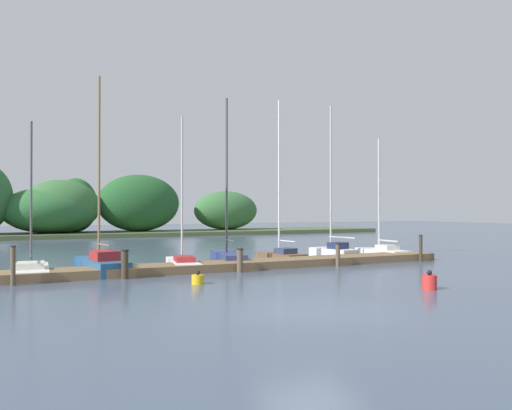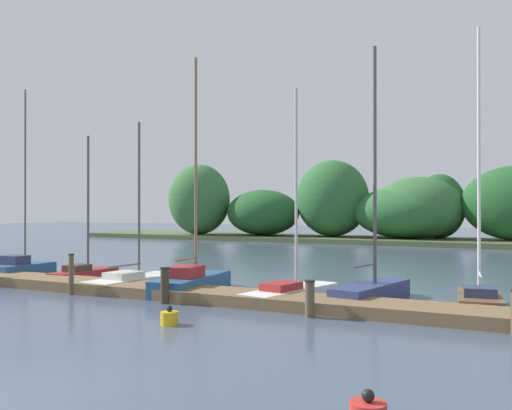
{
  "view_description": "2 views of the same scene",
  "coord_description": "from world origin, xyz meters",
  "px_view_note": "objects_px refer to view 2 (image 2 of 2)",
  "views": [
    {
      "loc": [
        -7.45,
        -11.68,
        2.65
      ],
      "look_at": [
        3.81,
        10.58,
        2.86
      ],
      "focal_mm": 36.95,
      "sensor_mm": 36.0,
      "label": 1
    },
    {
      "loc": [
        7.45,
        -5.8,
        2.96
      ],
      "look_at": [
        -0.72,
        10.44,
        3.04
      ],
      "focal_mm": 39.51,
      "sensor_mm": 36.0,
      "label": 2
    }
  ],
  "objects_px": {
    "channel_buoy_0": "(169,318)",
    "sailboat_1": "(86,271)",
    "sailboat_4": "(293,289)",
    "sailboat_5": "(374,287)",
    "sailboat_0": "(23,268)",
    "mooring_piling_1": "(71,274)",
    "mooring_piling_3": "(310,298)",
    "sailboat_6": "(479,294)",
    "sailboat_2": "(135,279)",
    "sailboat_3": "(193,279)",
    "mooring_piling_2": "(165,285)"
  },
  "relations": [
    {
      "from": "channel_buoy_0",
      "to": "sailboat_1",
      "type": "bearing_deg",
      "value": 145.03
    },
    {
      "from": "sailboat_1",
      "to": "sailboat_4",
      "type": "height_order",
      "value": "sailboat_4"
    },
    {
      "from": "mooring_piling_2",
      "to": "mooring_piling_3",
      "type": "distance_m",
      "value": 4.8
    },
    {
      "from": "channel_buoy_0",
      "to": "sailboat_5",
      "type": "bearing_deg",
      "value": 57.7
    },
    {
      "from": "sailboat_3",
      "to": "mooring_piling_3",
      "type": "relative_size",
      "value": 8.24
    },
    {
      "from": "sailboat_3",
      "to": "sailboat_5",
      "type": "height_order",
      "value": "sailboat_3"
    },
    {
      "from": "sailboat_0",
      "to": "mooring_piling_2",
      "type": "xyz_separation_m",
      "value": [
        9.25,
        -2.62,
        0.16
      ]
    },
    {
      "from": "sailboat_2",
      "to": "sailboat_4",
      "type": "distance_m",
      "value": 6.32
    },
    {
      "from": "mooring_piling_2",
      "to": "mooring_piling_1",
      "type": "bearing_deg",
      "value": -179.91
    },
    {
      "from": "sailboat_2",
      "to": "sailboat_3",
      "type": "distance_m",
      "value": 2.66
    },
    {
      "from": "sailboat_1",
      "to": "sailboat_4",
      "type": "relative_size",
      "value": 0.86
    },
    {
      "from": "sailboat_6",
      "to": "sailboat_2",
      "type": "bearing_deg",
      "value": 86.85
    },
    {
      "from": "sailboat_6",
      "to": "mooring_piling_3",
      "type": "relative_size",
      "value": 8.28
    },
    {
      "from": "sailboat_4",
      "to": "channel_buoy_0",
      "type": "xyz_separation_m",
      "value": [
        -1.19,
        -5.16,
        -0.13
      ]
    },
    {
      "from": "sailboat_6",
      "to": "mooring_piling_2",
      "type": "xyz_separation_m",
      "value": [
        -8.75,
        -3.46,
        0.15
      ]
    },
    {
      "from": "mooring_piling_2",
      "to": "channel_buoy_0",
      "type": "xyz_separation_m",
      "value": [
        1.99,
        -2.56,
        -0.38
      ]
    },
    {
      "from": "sailboat_1",
      "to": "channel_buoy_0",
      "type": "xyz_separation_m",
      "value": [
        8.35,
        -5.84,
        -0.15
      ]
    },
    {
      "from": "sailboat_2",
      "to": "sailboat_3",
      "type": "height_order",
      "value": "sailboat_3"
    },
    {
      "from": "sailboat_6",
      "to": "mooring_piling_1",
      "type": "relative_size",
      "value": 5.99
    },
    {
      "from": "mooring_piling_3",
      "to": "sailboat_4",
      "type": "bearing_deg",
      "value": 121.36
    },
    {
      "from": "sailboat_0",
      "to": "mooring_piling_2",
      "type": "height_order",
      "value": "sailboat_0"
    },
    {
      "from": "sailboat_4",
      "to": "mooring_piling_3",
      "type": "distance_m",
      "value": 3.12
    },
    {
      "from": "sailboat_0",
      "to": "sailboat_5",
      "type": "height_order",
      "value": "sailboat_5"
    },
    {
      "from": "sailboat_0",
      "to": "sailboat_6",
      "type": "height_order",
      "value": "sailboat_6"
    },
    {
      "from": "sailboat_0",
      "to": "sailboat_5",
      "type": "distance_m",
      "value": 14.92
    },
    {
      "from": "sailboat_2",
      "to": "mooring_piling_3",
      "type": "relative_size",
      "value": 6.16
    },
    {
      "from": "sailboat_5",
      "to": "sailboat_6",
      "type": "relative_size",
      "value": 0.97
    },
    {
      "from": "sailboat_4",
      "to": "channel_buoy_0",
      "type": "height_order",
      "value": "sailboat_4"
    },
    {
      "from": "sailboat_4",
      "to": "sailboat_2",
      "type": "bearing_deg",
      "value": 102.48
    },
    {
      "from": "mooring_piling_3",
      "to": "sailboat_6",
      "type": "bearing_deg",
      "value": 41.7
    },
    {
      "from": "channel_buoy_0",
      "to": "mooring_piling_2",
      "type": "bearing_deg",
      "value": 127.95
    },
    {
      "from": "sailboat_1",
      "to": "sailboat_0",
      "type": "bearing_deg",
      "value": 101.74
    },
    {
      "from": "mooring_piling_1",
      "to": "mooring_piling_2",
      "type": "relative_size",
      "value": 1.24
    },
    {
      "from": "sailboat_2",
      "to": "mooring_piling_1",
      "type": "xyz_separation_m",
      "value": [
        -0.73,
        -2.49,
        0.42
      ]
    },
    {
      "from": "sailboat_4",
      "to": "sailboat_5",
      "type": "height_order",
      "value": "sailboat_5"
    },
    {
      "from": "sailboat_3",
      "to": "sailboat_6",
      "type": "relative_size",
      "value": 0.99
    },
    {
      "from": "sailboat_3",
      "to": "sailboat_5",
      "type": "relative_size",
      "value": 1.02
    },
    {
      "from": "mooring_piling_1",
      "to": "mooring_piling_3",
      "type": "distance_m",
      "value": 8.67
    },
    {
      "from": "sailboat_2",
      "to": "sailboat_6",
      "type": "bearing_deg",
      "value": -81.1
    },
    {
      "from": "sailboat_4",
      "to": "sailboat_5",
      "type": "relative_size",
      "value": 0.85
    },
    {
      "from": "mooring_piling_1",
      "to": "channel_buoy_0",
      "type": "xyz_separation_m",
      "value": [
        5.86,
        -2.55,
        -0.52
      ]
    },
    {
      "from": "channel_buoy_0",
      "to": "mooring_piling_1",
      "type": "bearing_deg",
      "value": 156.48
    },
    {
      "from": "sailboat_0",
      "to": "channel_buoy_0",
      "type": "bearing_deg",
      "value": -115.02
    },
    {
      "from": "mooring_piling_3",
      "to": "sailboat_1",
      "type": "bearing_deg",
      "value": 163.32
    },
    {
      "from": "sailboat_6",
      "to": "mooring_piling_3",
      "type": "height_order",
      "value": "sailboat_6"
    },
    {
      "from": "sailboat_5",
      "to": "mooring_piling_3",
      "type": "xyz_separation_m",
      "value": [
        -0.86,
        -3.31,
        0.07
      ]
    },
    {
      "from": "mooring_piling_3",
      "to": "sailboat_2",
      "type": "bearing_deg",
      "value": 162.2
    },
    {
      "from": "mooring_piling_1",
      "to": "sailboat_1",
      "type": "bearing_deg",
      "value": 127.12
    },
    {
      "from": "sailboat_1",
      "to": "channel_buoy_0",
      "type": "distance_m",
      "value": 10.19
    },
    {
      "from": "sailboat_3",
      "to": "mooring_piling_2",
      "type": "bearing_deg",
      "value": -174.65
    }
  ]
}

